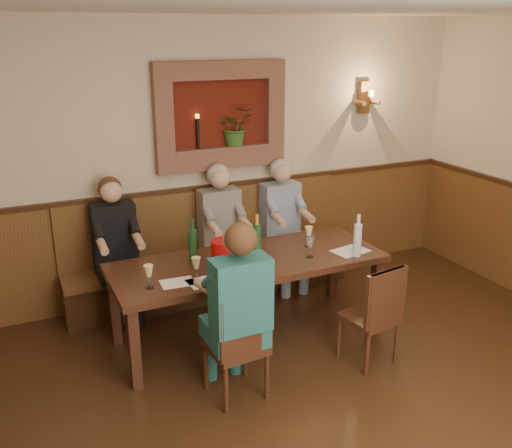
{
  "coord_description": "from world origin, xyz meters",
  "views": [
    {
      "loc": [
        -1.88,
        -2.37,
        2.66
      ],
      "look_at": [
        0.1,
        1.9,
        1.05
      ],
      "focal_mm": 40.0,
      "sensor_mm": 36.0,
      "label": 1
    }
  ],
  "objects_px": {
    "dining_table": "(248,267)",
    "person_bench_right": "(283,236)",
    "wine_bottle_green_a": "(257,240)",
    "water_bottle": "(357,239)",
    "person_bench_left": "(118,263)",
    "chair_near_left": "(237,364)",
    "wine_bottle_green_b": "(193,246)",
    "spittoon_bucket": "(225,255)",
    "person_chair_front": "(236,326)",
    "bench": "(211,266)",
    "chair_near_right": "(370,333)",
    "person_bench_mid": "(223,245)"
  },
  "relations": [
    {
      "from": "dining_table",
      "to": "person_bench_right",
      "type": "bearing_deg",
      "value": 46.78
    },
    {
      "from": "wine_bottle_green_a",
      "to": "water_bottle",
      "type": "height_order",
      "value": "wine_bottle_green_a"
    },
    {
      "from": "person_bench_left",
      "to": "wine_bottle_green_a",
      "type": "height_order",
      "value": "person_bench_left"
    },
    {
      "from": "dining_table",
      "to": "chair_near_left",
      "type": "bearing_deg",
      "value": -119.54
    },
    {
      "from": "wine_bottle_green_a",
      "to": "water_bottle",
      "type": "xyz_separation_m",
      "value": [
        0.82,
        -0.34,
        -0.01
      ]
    },
    {
      "from": "wine_bottle_green_b",
      "to": "spittoon_bucket",
      "type": "bearing_deg",
      "value": -51.21
    },
    {
      "from": "wine_bottle_green_a",
      "to": "wine_bottle_green_b",
      "type": "height_order",
      "value": "wine_bottle_green_a"
    },
    {
      "from": "person_bench_right",
      "to": "person_chair_front",
      "type": "distance_m",
      "value": 2.03
    },
    {
      "from": "wine_bottle_green_a",
      "to": "chair_near_left",
      "type": "bearing_deg",
      "value": -123.91
    },
    {
      "from": "bench",
      "to": "person_chair_front",
      "type": "xyz_separation_m",
      "value": [
        -0.44,
        -1.72,
        0.26
      ]
    },
    {
      "from": "bench",
      "to": "person_bench_left",
      "type": "bearing_deg",
      "value": -173.86
    },
    {
      "from": "person_bench_left",
      "to": "wine_bottle_green_b",
      "type": "relative_size",
      "value": 3.51
    },
    {
      "from": "spittoon_bucket",
      "to": "person_bench_right",
      "type": "bearing_deg",
      "value": 42.19
    },
    {
      "from": "spittoon_bucket",
      "to": "person_bench_left",
      "type": "bearing_deg",
      "value": 126.44
    },
    {
      "from": "chair_near_right",
      "to": "spittoon_bucket",
      "type": "xyz_separation_m",
      "value": [
        -1.01,
        0.69,
        0.62
      ]
    },
    {
      "from": "bench",
      "to": "water_bottle",
      "type": "relative_size",
      "value": 7.79
    },
    {
      "from": "dining_table",
      "to": "person_bench_left",
      "type": "xyz_separation_m",
      "value": [
        -0.97,
        0.84,
        -0.1
      ]
    },
    {
      "from": "person_bench_left",
      "to": "person_chair_front",
      "type": "height_order",
      "value": "person_chair_front"
    },
    {
      "from": "dining_table",
      "to": "wine_bottle_green_a",
      "type": "xyz_separation_m",
      "value": [
        0.09,
        0.01,
        0.24
      ]
    },
    {
      "from": "person_bench_mid",
      "to": "water_bottle",
      "type": "height_order",
      "value": "person_bench_mid"
    },
    {
      "from": "chair_near_right",
      "to": "water_bottle",
      "type": "relative_size",
      "value": 2.3
    },
    {
      "from": "chair_near_left",
      "to": "person_chair_front",
      "type": "height_order",
      "value": "person_chair_front"
    },
    {
      "from": "chair_near_left",
      "to": "wine_bottle_green_b",
      "type": "height_order",
      "value": "wine_bottle_green_b"
    },
    {
      "from": "spittoon_bucket",
      "to": "water_bottle",
      "type": "xyz_separation_m",
      "value": [
        1.18,
        -0.21,
        0.03
      ]
    },
    {
      "from": "chair_near_right",
      "to": "person_chair_front",
      "type": "bearing_deg",
      "value": 169.39
    },
    {
      "from": "spittoon_bucket",
      "to": "wine_bottle_green_b",
      "type": "bearing_deg",
      "value": 128.79
    },
    {
      "from": "chair_near_right",
      "to": "person_bench_right",
      "type": "height_order",
      "value": "person_bench_right"
    },
    {
      "from": "bench",
      "to": "chair_near_left",
      "type": "height_order",
      "value": "bench"
    },
    {
      "from": "person_chair_front",
      "to": "wine_bottle_green_b",
      "type": "bearing_deg",
      "value": 91.01
    },
    {
      "from": "person_bench_left",
      "to": "water_bottle",
      "type": "height_order",
      "value": "person_bench_left"
    },
    {
      "from": "water_bottle",
      "to": "dining_table",
      "type": "bearing_deg",
      "value": 160.49
    },
    {
      "from": "person_bench_left",
      "to": "person_bench_right",
      "type": "bearing_deg",
      "value": -0.0
    },
    {
      "from": "person_bench_right",
      "to": "spittoon_bucket",
      "type": "relative_size",
      "value": 5.34
    },
    {
      "from": "chair_near_left",
      "to": "person_bench_right",
      "type": "relative_size",
      "value": 0.65
    },
    {
      "from": "chair_near_left",
      "to": "person_bench_left",
      "type": "relative_size",
      "value": 0.66
    },
    {
      "from": "chair_near_left",
      "to": "wine_bottle_green_b",
      "type": "bearing_deg",
      "value": 86.39
    },
    {
      "from": "chair_near_left",
      "to": "water_bottle",
      "type": "xyz_separation_m",
      "value": [
        1.36,
        0.46,
        0.64
      ]
    },
    {
      "from": "person_bench_mid",
      "to": "person_bench_right",
      "type": "height_order",
      "value": "person_bench_mid"
    },
    {
      "from": "chair_near_left",
      "to": "chair_near_right",
      "type": "distance_m",
      "value": 1.19
    },
    {
      "from": "bench",
      "to": "person_chair_front",
      "type": "relative_size",
      "value": 2.11
    },
    {
      "from": "dining_table",
      "to": "wine_bottle_green_b",
      "type": "height_order",
      "value": "wine_bottle_green_b"
    },
    {
      "from": "chair_near_right",
      "to": "person_bench_mid",
      "type": "distance_m",
      "value": 1.8
    },
    {
      "from": "chair_near_right",
      "to": "person_bench_mid",
      "type": "relative_size",
      "value": 0.63
    },
    {
      "from": "spittoon_bucket",
      "to": "wine_bottle_green_a",
      "type": "height_order",
      "value": "wine_bottle_green_a"
    },
    {
      "from": "wine_bottle_green_b",
      "to": "water_bottle",
      "type": "relative_size",
      "value": 1.02
    },
    {
      "from": "dining_table",
      "to": "chair_near_right",
      "type": "height_order",
      "value": "chair_near_right"
    },
    {
      "from": "person_bench_left",
      "to": "spittoon_bucket",
      "type": "distance_m",
      "value": 1.23
    },
    {
      "from": "person_bench_mid",
      "to": "wine_bottle_green_b",
      "type": "bearing_deg",
      "value": -127.94
    },
    {
      "from": "person_bench_mid",
      "to": "spittoon_bucket",
      "type": "xyz_separation_m",
      "value": [
        -0.36,
        -0.95,
        0.3
      ]
    },
    {
      "from": "dining_table",
      "to": "water_bottle",
      "type": "xyz_separation_m",
      "value": [
        0.91,
        -0.32,
        0.23
      ]
    }
  ]
}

